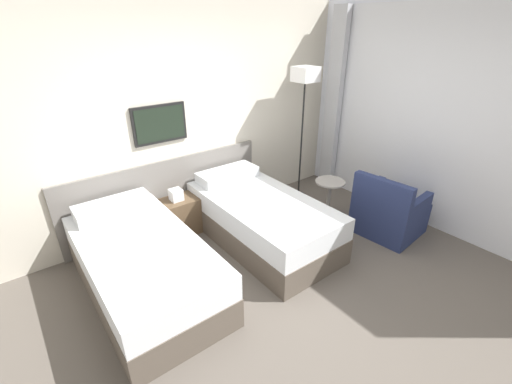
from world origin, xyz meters
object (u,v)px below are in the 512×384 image
(side_table, at_px, (329,194))
(armchair, at_px, (388,214))
(bed_near_window, at_px, (261,219))
(floor_lamp, at_px, (305,86))
(nightstand, at_px, (179,216))
(bed_near_door, at_px, (143,265))

(side_table, bearing_deg, armchair, -60.50)
(bed_near_window, bearing_deg, armchair, -31.74)
(bed_near_window, bearing_deg, side_table, -10.59)
(bed_near_window, bearing_deg, floor_lamp, 25.66)
(nightstand, bearing_deg, floor_lamp, -4.89)
(bed_near_door, distance_m, floor_lamp, 3.03)
(bed_near_window, height_order, nightstand, bed_near_window)
(armchair, bearing_deg, bed_near_door, 68.29)
(floor_lamp, bearing_deg, nightstand, 175.11)
(bed_near_door, bearing_deg, floor_lamp, 12.18)
(bed_near_door, height_order, floor_lamp, floor_lamp)
(bed_near_window, relative_size, armchair, 2.37)
(bed_near_door, distance_m, armchair, 2.95)
(bed_near_door, distance_m, bed_near_window, 1.46)
(bed_near_door, height_order, nightstand, bed_near_door)
(bed_near_door, bearing_deg, side_table, -4.33)
(nightstand, xyz_separation_m, side_table, (1.72, -0.92, 0.15))
(side_table, xyz_separation_m, armchair, (0.37, -0.66, -0.13))
(bed_near_window, height_order, floor_lamp, floor_lamp)
(nightstand, relative_size, armchair, 0.76)
(bed_near_door, height_order, side_table, bed_near_door)
(nightstand, bearing_deg, bed_near_door, -134.73)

